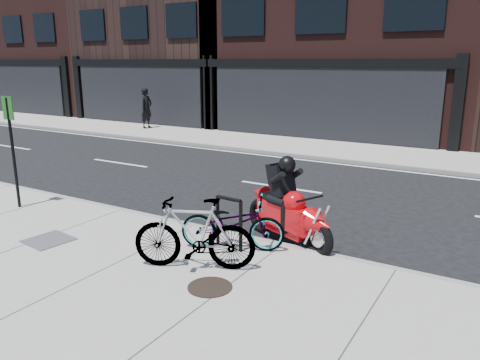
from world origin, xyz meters
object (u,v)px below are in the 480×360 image
Objects in this scene: utility_grate at (49,240)px; pedestrian at (146,108)px; bicycle_front at (232,223)px; manhole_cover at (210,287)px; bicycle_rear at (194,233)px; motorcycle at (291,210)px; bike_rack at (229,218)px; sign_post at (12,142)px.

pedestrian is at bearing 124.94° from utility_grate.
bicycle_front is 2.75× the size of manhole_cover.
bicycle_rear reaches higher than bicycle_front.
manhole_cover is at bearing 29.23° from bicycle_rear.
motorcycle reaches higher than manhole_cover.
bicycle_rear is 0.93m from manhole_cover.
utility_grate is (-3.80, -2.37, -0.55)m from motorcycle.
bicycle_front is at bearing 108.89° from manhole_cover.
bicycle_front is at bearing 0.00° from bike_rack.
bicycle_rear is 2.59× the size of utility_grate.
bike_rack is 1.22m from motorcycle.
bicycle_front is at bearing -135.67° from pedestrian.
motorcycle reaches higher than bicycle_front.
bike_rack is at bearing 66.39° from bicycle_front.
bicycle_rear is at bearing 8.32° from utility_grate.
bicycle_rear is 5.44m from sign_post.
sign_post is (-5.92, 1.00, 1.47)m from manhole_cover.
pedestrian is at bearing 164.26° from motorcycle.
sign_post is at bearing -153.76° from pedestrian.
bike_rack is 0.10m from bicycle_front.
bike_rack is 1.60m from manhole_cover.
sign_post reaches higher than bike_rack.
motorcycle is at bearing 85.22° from manhole_cover.
sign_post is (-5.33, 0.56, 0.90)m from bicycle_rear.
manhole_cover is (-0.20, -2.36, -0.55)m from motorcycle.
motorcycle reaches higher than bike_rack.
pedestrian is 15.00m from utility_grate.
motorcycle is 3.25× the size of manhole_cover.
utility_grate is (-3.05, -1.41, -0.55)m from bike_rack.
bicycle_rear is at bearing -89.25° from motorcycle.
bicycle_rear is 1.00× the size of pedestrian.
manhole_cover is 3.60m from utility_grate.
bicycle_front is 0.98m from bicycle_rear.
motorcycle is 1.10× the size of pedestrian.
sign_post is at bearing -144.49° from motorcycle.
motorcycle is at bearing 52.02° from bike_rack.
pedestrian is at bearing -160.00° from bicycle_rear.
bicycle_rear is 0.78× the size of sign_post.
bike_rack is at bearing 24.80° from utility_grate.
bike_rack is 5.46m from sign_post.
bicycle_front is 2.42× the size of utility_grate.
bicycle_front is 0.93× the size of bicycle_rear.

